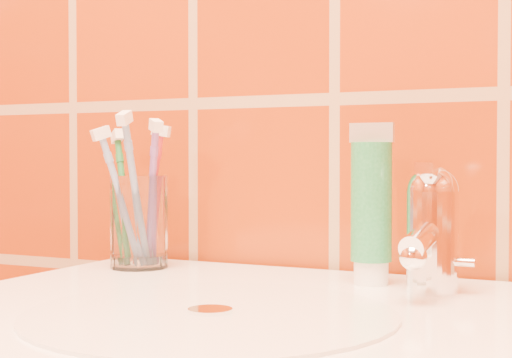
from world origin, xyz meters
The scene contains 8 objects.
glass_tumbler centered at (-0.20, 1.11, 0.90)m, with size 0.07×0.07×0.11m, color white.
toothpaste_tube centered at (0.07, 1.11, 0.93)m, with size 0.04×0.04×0.16m.
faucet centered at (0.14, 1.09, 0.91)m, with size 0.05×0.11×0.12m.
toothbrush_0 centered at (-0.19, 1.12, 0.93)m, with size 0.05×0.03×0.17m, color #B72730, non-canonical shape.
toothbrush_1 centered at (-0.21, 1.09, 0.93)m, with size 0.05×0.06×0.17m, color #7494CF, non-canonical shape.
toothbrush_2 centered at (-0.23, 1.12, 0.93)m, with size 0.07×0.06×0.17m, color #1B6730, non-canonical shape.
toothbrush_3 centered at (-0.19, 1.09, 0.94)m, with size 0.03×0.08×0.18m, color #6886BA, non-canonical shape.
toothbrush_4 centered at (-0.18, 1.11, 0.93)m, with size 0.05×0.05×0.17m, color #784A9F, non-canonical shape.
Camera 1 is at (0.30, 0.37, 0.98)m, focal length 55.00 mm.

